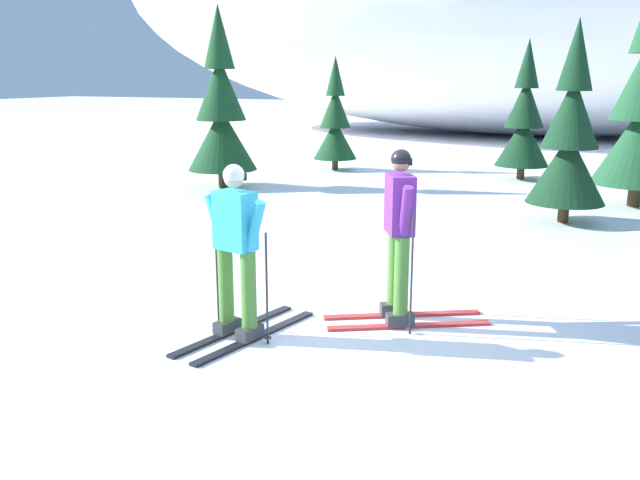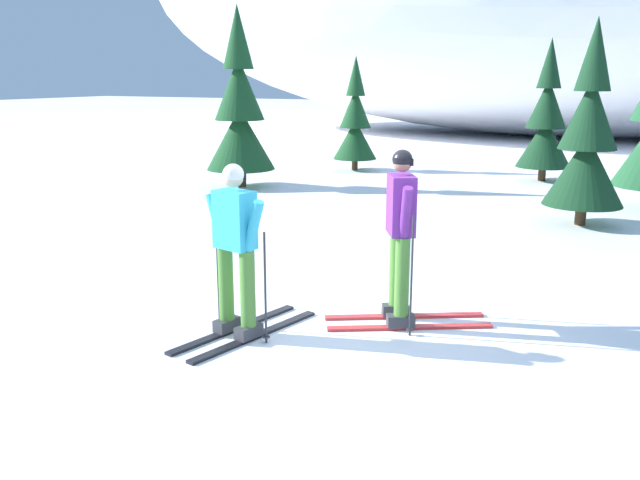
{
  "view_description": "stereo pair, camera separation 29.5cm",
  "coord_description": "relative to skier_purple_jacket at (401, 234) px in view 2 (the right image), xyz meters",
  "views": [
    {
      "loc": [
        2.11,
        -6.2,
        2.55
      ],
      "look_at": [
        -0.52,
        -0.18,
        0.95
      ],
      "focal_mm": 38.09,
      "sensor_mm": 36.0,
      "label": 1
    },
    {
      "loc": [
        2.37,
        -6.07,
        2.55
      ],
      "look_at": [
        -0.52,
        -0.18,
        0.95
      ],
      "focal_mm": 38.09,
      "sensor_mm": 36.0,
      "label": 2
    }
  ],
  "objects": [
    {
      "name": "ground_plane",
      "position": [
        -0.14,
        -0.35,
        -0.96
      ],
      "size": [
        120.0,
        120.0,
        0.0
      ],
      "primitive_type": "plane",
      "color": "white"
    },
    {
      "name": "skier_purple_jacket",
      "position": [
        0.0,
        0.0,
        0.0
      ],
      "size": [
        1.7,
        1.22,
        1.83
      ],
      "color": "red",
      "rests_on": "ground"
    },
    {
      "name": "skier_cyan_jacket",
      "position": [
        -1.32,
        -1.05,
        -0.07
      ],
      "size": [
        0.79,
        1.77,
        1.74
      ],
      "color": "black",
      "rests_on": "ground"
    },
    {
      "name": "pine_tree_far_left",
      "position": [
        -6.39,
        6.93,
        0.75
      ],
      "size": [
        1.58,
        1.58,
        4.1
      ],
      "color": "#47301E",
      "rests_on": "ground"
    },
    {
      "name": "pine_tree_left",
      "position": [
        -5.14,
        10.73,
        0.32
      ],
      "size": [
        1.18,
        1.18,
        3.07
      ],
      "color": "#47301E",
      "rests_on": "ground"
    },
    {
      "name": "pine_tree_center_left",
      "position": [
        -0.2,
        10.97,
        0.47
      ],
      "size": [
        1.32,
        1.32,
        3.42
      ],
      "color": "#47301E",
      "rests_on": "ground"
    },
    {
      "name": "pine_tree_center_right",
      "position": [
        1.2,
        6.0,
        0.5
      ],
      "size": [
        1.35,
        1.35,
        3.5
      ],
      "color": "#47301E",
      "rests_on": "ground"
    }
  ]
}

